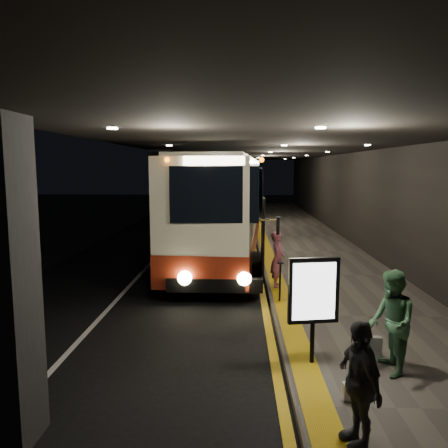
{
  "coord_description": "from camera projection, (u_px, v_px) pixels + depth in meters",
  "views": [
    {
      "loc": [
        1.66,
        -13.45,
        3.73
      ],
      "look_at": [
        1.11,
        2.02,
        1.7
      ],
      "focal_mm": 35.0,
      "sensor_mm": 36.0,
      "label": 1
    }
  ],
  "objects": [
    {
      "name": "lane_line_white",
      "position": [
        159.0,
        254.0,
        18.89
      ],
      "size": [
        0.12,
        50.0,
        0.01
      ],
      "primitive_type": "cube",
      "color": "silver",
      "rests_on": "ground"
    },
    {
      "name": "tactile_strip",
      "position": [
        267.0,
        251.0,
        18.71
      ],
      "size": [
        0.5,
        50.0,
        0.01
      ],
      "primitive_type": "cube",
      "color": "gold",
      "rests_on": "sidewalk"
    },
    {
      "name": "passenger_boarding",
      "position": [
        277.0,
        259.0,
        13.03
      ],
      "size": [
        0.47,
        0.65,
        1.68
      ],
      "primitive_type": "imported",
      "rotation": [
        0.0,
        0.0,
        1.46
      ],
      "color": "#B55465",
      "rests_on": "sidewalk"
    },
    {
      "name": "canopy",
      "position": [
        260.0,
        146.0,
        18.14
      ],
      "size": [
        9.0,
        50.0,
        0.4
      ],
      "primitive_type": "cube",
      "color": "black",
      "rests_on": "support_columns"
    },
    {
      "name": "passenger_waiting_grey",
      "position": [
        359.0,
        383.0,
        5.59
      ],
      "size": [
        0.71,
        1.07,
        1.67
      ],
      "primitive_type": "imported",
      "rotation": [
        0.0,
        0.0,
        -1.35
      ],
      "color": "#444549",
      "rests_on": "sidewalk"
    },
    {
      "name": "info_sign",
      "position": [
        314.0,
        293.0,
        7.86
      ],
      "size": [
        0.94,
        0.27,
        1.97
      ],
      "rotation": [
        0.0,
        0.0,
        0.17
      ],
      "color": "black",
      "rests_on": "sidewalk"
    },
    {
      "name": "stanchion_post",
      "position": [
        280.0,
        282.0,
        11.66
      ],
      "size": [
        0.05,
        0.05,
        1.05
      ],
      "primitive_type": "cylinder",
      "color": "black",
      "rests_on": "sidewalk"
    },
    {
      "name": "ground",
      "position": [
        187.0,
        285.0,
        13.87
      ],
      "size": [
        90.0,
        90.0,
        0.0
      ],
      "primitive_type": "plane",
      "color": "black"
    },
    {
      "name": "bag_polka",
      "position": [
        373.0,
        346.0,
        8.29
      ],
      "size": [
        0.32,
        0.15,
        0.39
      ],
      "primitive_type": "cube",
      "rotation": [
        0.0,
        0.0,
        -0.06
      ],
      "color": "black",
      "rests_on": "sidewalk"
    },
    {
      "name": "passenger_waiting_green",
      "position": [
        392.0,
        322.0,
        7.53
      ],
      "size": [
        0.55,
        0.89,
        1.83
      ],
      "primitive_type": "imported",
      "rotation": [
        0.0,
        0.0,
        -1.58
      ],
      "color": "#3E714B",
      "rests_on": "sidewalk"
    },
    {
      "name": "sidewalk",
      "position": [
        312.0,
        253.0,
        18.65
      ],
      "size": [
        4.5,
        50.0,
        0.15
      ],
      "primitive_type": "cube",
      "color": "#514C44",
      "rests_on": "ground"
    },
    {
      "name": "coach_main",
      "position": [
        223.0,
        211.0,
        17.75
      ],
      "size": [
        3.46,
        13.0,
        4.02
      ],
      "rotation": [
        0.0,
        0.0,
        -0.06
      ],
      "color": "#EAE3C4",
      "rests_on": "ground"
    },
    {
      "name": "kerb_stripe_yellow",
      "position": [
        255.0,
        254.0,
        18.74
      ],
      "size": [
        0.18,
        50.0,
        0.01
      ],
      "primitive_type": "cube",
      "color": "gold",
      "rests_on": "ground"
    },
    {
      "name": "support_columns",
      "position": [
        161.0,
        205.0,
        17.6
      ],
      "size": [
        0.8,
        24.8,
        4.4
      ],
      "color": "black",
      "rests_on": "ground"
    },
    {
      "name": "bag_plain",
      "position": [
        350.0,
        392.0,
        6.73
      ],
      "size": [
        0.23,
        0.15,
        0.28
      ],
      "primitive_type": "cube",
      "rotation": [
        0.0,
        0.0,
        0.09
      ],
      "color": "beige",
      "rests_on": "sidewalk"
    },
    {
      "name": "coach_second",
      "position": [
        228.0,
        193.0,
        31.17
      ],
      "size": [
        2.89,
        12.69,
        3.98
      ],
      "rotation": [
        0.0,
        0.0,
        0.02
      ],
      "color": "#EAE3C4",
      "rests_on": "ground"
    },
    {
      "name": "terminal_wall",
      "position": [
        368.0,
        185.0,
        18.19
      ],
      "size": [
        0.1,
        50.0,
        6.0
      ],
      "primitive_type": "cube",
      "color": "black",
      "rests_on": "ground"
    }
  ]
}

